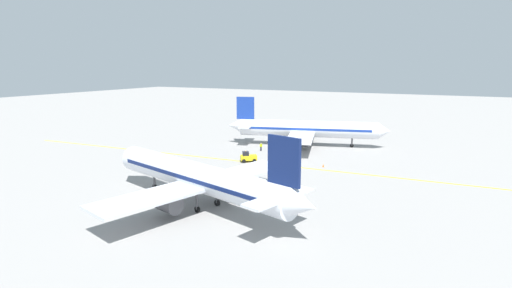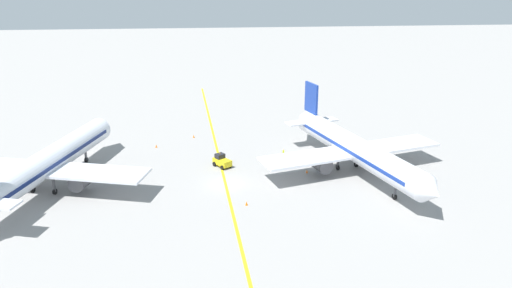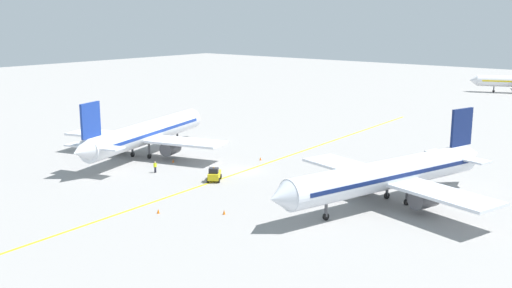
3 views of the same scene
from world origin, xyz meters
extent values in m
plane|color=gray|center=(0.00, 0.00, 0.00)|extent=(400.00, 400.00, 0.00)
cube|color=yellow|center=(0.00, 0.00, 0.00)|extent=(7.09, 119.84, 0.01)
cylinder|color=silver|center=(-18.98, -2.08, 3.80)|extent=(11.80, 29.82, 3.60)
cone|color=silver|center=(-23.48, 13.48, 3.80)|extent=(3.95, 3.26, 3.42)
cone|color=silver|center=(-14.39, -17.93, 4.10)|extent=(3.77, 3.73, 3.06)
cube|color=#193899|center=(-18.98, -2.08, 3.95)|extent=(11.00, 26.95, 0.50)
cube|color=silver|center=(-18.70, -3.04, 3.08)|extent=(28.34, 12.78, 0.36)
cylinder|color=#4C4C51|center=(-23.50, -4.43, 1.83)|extent=(3.00, 3.69, 2.20)
cylinder|color=#4C4C51|center=(-13.89, -1.65, 1.83)|extent=(3.00, 3.69, 2.20)
cube|color=#193899|center=(-15.08, -15.53, 8.10)|extent=(1.46, 3.94, 5.00)
cube|color=silver|center=(-15.22, -15.05, 4.20)|extent=(9.31, 4.81, 0.24)
cylinder|color=#4C4C51|center=(-21.64, 7.14, 1.40)|extent=(0.36, 0.36, 2.00)
cylinder|color=black|center=(-21.64, 7.14, 0.40)|extent=(0.49, 0.85, 0.80)
cylinder|color=#4C4C51|center=(-19.96, -4.45, 1.40)|extent=(0.36, 0.36, 2.00)
cylinder|color=black|center=(-19.96, -4.45, 0.40)|extent=(0.49, 0.85, 0.80)
cylinder|color=#4C4C51|center=(-16.88, -3.56, 1.40)|extent=(0.36, 0.36, 2.00)
cylinder|color=black|center=(-16.88, -3.56, 0.40)|extent=(0.49, 0.85, 0.80)
cylinder|color=silver|center=(23.72, -1.28, 3.80)|extent=(11.55, 29.86, 3.60)
cone|color=silver|center=(19.36, -16.88, 3.80)|extent=(3.94, 3.23, 3.42)
cone|color=silver|center=(28.17, 14.61, 4.10)|extent=(3.76, 3.71, 3.06)
cube|color=#0F1E51|center=(23.72, -1.28, 3.95)|extent=(10.78, 26.98, 0.50)
cube|color=silver|center=(23.99, -0.32, 3.08)|extent=(28.37, 12.56, 0.36)
cylinder|color=#4C4C51|center=(28.81, -1.67, 1.83)|extent=(2.98, 3.67, 2.20)
cylinder|color=#4C4C51|center=(19.18, 1.03, 1.83)|extent=(2.98, 3.67, 2.20)
cube|color=#0F1E51|center=(27.50, 12.20, 8.10)|extent=(1.42, 3.95, 5.00)
cube|color=silver|center=(27.36, 11.72, 4.20)|extent=(9.31, 4.74, 0.24)
cylinder|color=#4C4C51|center=(21.14, -10.53, 1.40)|extent=(0.36, 0.36, 2.00)
cylinder|color=black|center=(21.14, -10.53, 0.40)|extent=(0.49, 0.85, 0.80)
cylinder|color=#4C4C51|center=(25.80, 0.21, 1.40)|extent=(0.36, 0.36, 2.00)
cylinder|color=black|center=(25.80, 0.21, 0.40)|extent=(0.49, 0.85, 0.80)
cylinder|color=#4C4C51|center=(22.72, 1.08, 1.40)|extent=(0.36, 0.36, 2.00)
cylinder|color=black|center=(22.72, 1.08, 0.40)|extent=(0.49, 0.85, 0.80)
cone|color=white|center=(-7.56, 115.51, 3.42)|extent=(3.15, 3.66, 3.08)
cylinder|color=#4C4C51|center=(-2.04, 117.71, 1.26)|extent=(0.32, 0.32, 1.80)
cylinder|color=black|center=(-2.04, 117.71, 0.36)|extent=(0.76, 0.50, 0.72)
cube|color=gold|center=(0.20, -6.52, 0.80)|extent=(2.96, 3.31, 0.90)
cube|color=black|center=(0.52, -6.97, 1.60)|extent=(1.68, 1.64, 0.70)
sphere|color=orange|center=(0.52, -6.97, 2.03)|extent=(0.16, 0.16, 0.16)
cylinder|color=black|center=(1.38, -6.88, 0.35)|extent=(0.61, 0.72, 0.70)
cylinder|color=black|center=(0.16, -7.75, 0.35)|extent=(0.61, 0.72, 0.70)
cylinder|color=black|center=(0.25, -5.29, 0.35)|extent=(0.61, 0.72, 0.70)
cylinder|color=black|center=(-0.97, -6.16, 0.35)|extent=(0.61, 0.72, 0.70)
cylinder|color=#23232D|center=(-9.48, -8.72, 0.42)|extent=(0.16, 0.16, 0.85)
cylinder|color=#23232D|center=(-9.49, -8.92, 0.42)|extent=(0.16, 0.16, 0.85)
cube|color=#CCD819|center=(-9.49, -8.82, 1.15)|extent=(0.24, 0.37, 0.60)
cylinder|color=#CCD819|center=(-9.47, -8.58, 1.15)|extent=(0.10, 0.10, 0.55)
cylinder|color=#CCD819|center=(-9.50, -9.06, 1.15)|extent=(0.10, 0.10, 0.55)
sphere|color=beige|center=(-9.49, -8.82, 1.57)|extent=(0.22, 0.22, 0.22)
cone|color=orange|center=(-12.08, -2.86, 0.28)|extent=(0.32, 0.32, 0.55)
cone|color=orange|center=(10.94, -16.34, 0.28)|extent=(0.32, 0.32, 0.55)
cone|color=orange|center=(-2.37, 6.92, 0.28)|extent=(0.32, 0.32, 0.55)
cone|color=orange|center=(4.76, -20.92, 0.28)|extent=(0.32, 0.32, 0.55)
camera|label=1|loc=(63.17, 27.44, 17.45)|focal=28.00mm
camera|label=2|loc=(2.16, 63.86, 28.19)|focal=35.00mm
camera|label=3|loc=(55.56, -65.11, 22.57)|focal=42.00mm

